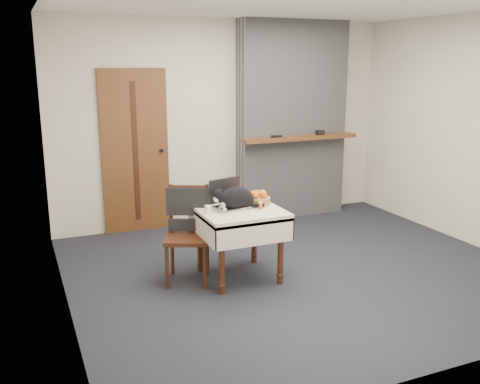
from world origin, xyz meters
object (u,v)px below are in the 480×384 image
at_px(fruit_basket, 259,199).
at_px(chair, 188,220).
at_px(cat, 236,198).
at_px(pill_bottle, 261,205).
at_px(door, 135,152).
at_px(side_table, 239,220).
at_px(laptop, 229,200).
at_px(cream_jar, 208,209).

xyz_separation_m(fruit_basket, chair, (-0.71, 0.09, -0.16)).
relative_size(cat, pill_bottle, 6.84).
relative_size(pill_bottle, fruit_basket, 0.33).
bearing_deg(cat, fruit_basket, 8.86).
relative_size(cat, chair, 0.56).
bearing_deg(door, cat, -73.95).
distance_m(side_table, cat, 0.22).
height_order(fruit_basket, chair, chair).
bearing_deg(pill_bottle, laptop, 139.34).
distance_m(fruit_basket, chair, 0.73).
bearing_deg(laptop, door, 89.55).
bearing_deg(chair, door, 118.08).
relative_size(laptop, chair, 0.48).
relative_size(laptop, fruit_basket, 1.92).
bearing_deg(chair, side_table, 2.27).
height_order(laptop, pill_bottle, laptop).
bearing_deg(door, fruit_basket, -65.50).
xyz_separation_m(laptop, cat, (0.03, -0.10, 0.04)).
height_order(side_table, pill_bottle, pill_bottle).
xyz_separation_m(side_table, chair, (-0.46, 0.18, 0.00)).
relative_size(side_table, cat, 1.51).
bearing_deg(fruit_basket, laptop, 178.14).
distance_m(cat, cream_jar, 0.31).
xyz_separation_m(cream_jar, pill_bottle, (0.50, -0.08, 0.00)).
bearing_deg(pill_bottle, chair, 155.81).
height_order(door, laptop, door).
bearing_deg(cat, laptop, 99.79).
height_order(door, chair, door).
distance_m(door, cream_jar, 1.96).
xyz_separation_m(laptop, chair, (-0.39, 0.08, -0.18)).
xyz_separation_m(door, side_table, (0.57, -1.90, -0.41)).
xyz_separation_m(cat, cream_jar, (-0.30, -0.03, -0.07)).
height_order(cat, cream_jar, cat).
relative_size(laptop, cream_jar, 6.22).
bearing_deg(pill_bottle, door, 110.59).
relative_size(side_table, laptop, 1.75).
relative_size(cream_jar, pill_bottle, 0.95).
distance_m(cat, fruit_basket, 0.30).
distance_m(door, fruit_basket, 2.00).
bearing_deg(cream_jar, door, 97.37).
bearing_deg(cream_jar, laptop, 25.71).
relative_size(laptop, pill_bottle, 5.89).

